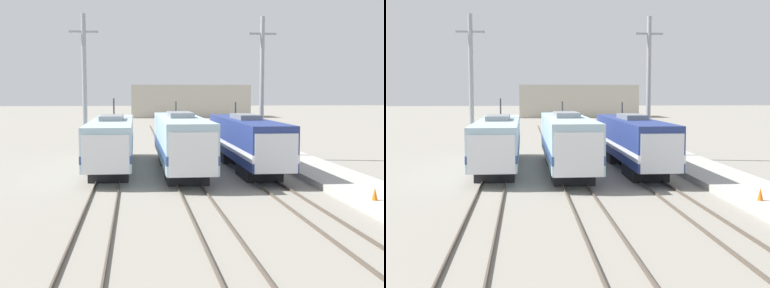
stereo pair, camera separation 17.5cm
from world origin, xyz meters
The scene contains 12 objects.
ground_plane centered at (0.00, 0.00, 0.00)m, with size 400.00×400.00×0.00m, color gray.
rail_pair_far_left centered at (-4.87, 0.00, 0.07)m, with size 1.51×120.00×0.15m.
rail_pair_center centered at (0.00, 0.00, 0.07)m, with size 1.51×120.00×0.15m.
rail_pair_far_right centered at (4.87, 0.00, 0.07)m, with size 1.51×120.00×0.15m.
locomotive_far_left centered at (-4.87, 8.82, 2.04)m, with size 2.99×18.29×5.13m.
locomotive_center centered at (0.00, 7.02, 2.17)m, with size 3.01×17.77×4.92m.
locomotive_far_right centered at (4.87, 7.82, 2.08)m, with size 2.80×17.71×4.83m.
catenary_tower_left centered at (-7.20, 13.66, 6.09)m, with size 2.30×0.37×11.86m.
catenary_tower_right centered at (7.37, 13.66, 6.09)m, with size 2.30×0.37×11.86m.
platform centered at (9.43, 0.00, 0.20)m, with size 4.00×120.00×0.39m.
traffic_cone centered at (8.35, -5.81, 0.70)m, with size 0.29×0.29×0.61m.
depot_building centered at (9.37, 93.70, 3.68)m, with size 26.71×11.53×7.35m.
Camera 1 is at (-3.16, -30.24, 5.59)m, focal length 50.00 mm.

